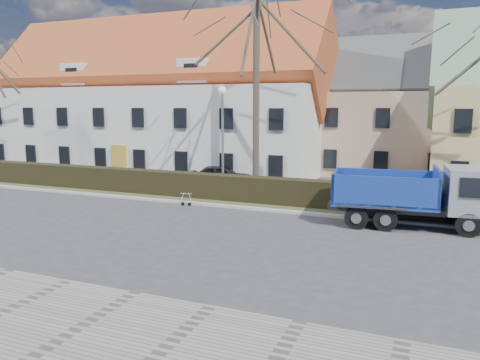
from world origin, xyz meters
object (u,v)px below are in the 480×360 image
at_px(dump_truck, 405,195).
at_px(streetlight, 223,142).
at_px(cart_frame, 182,199).
at_px(parked_car_a, 222,176).

xyz_separation_m(dump_truck, streetlight, (-9.48, 2.90, 1.69)).
distance_m(dump_truck, streetlight, 10.06).
distance_m(streetlight, cart_frame, 4.01).
relative_size(streetlight, cart_frame, 7.62).
bearing_deg(cart_frame, parked_car_a, 94.65).
bearing_deg(dump_truck, cart_frame, 173.98).
xyz_separation_m(dump_truck, parked_car_a, (-10.90, 5.89, -0.64)).
bearing_deg(streetlight, dump_truck, -17.02).
bearing_deg(cart_frame, dump_truck, -0.18).
bearing_deg(dump_truck, streetlight, 157.14).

